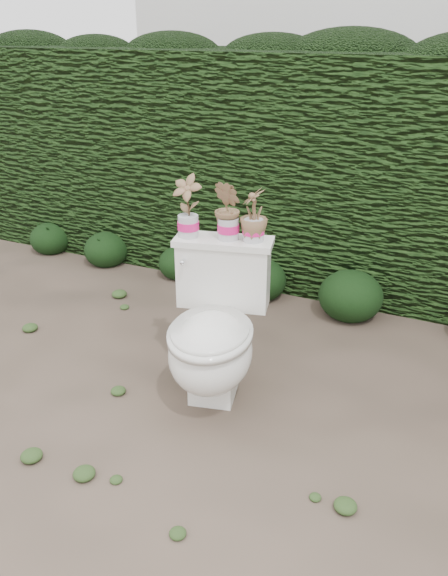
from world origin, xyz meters
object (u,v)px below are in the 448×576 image
at_px(potted_plant_center, 228,211).
at_px(potted_plant_right, 254,217).
at_px(potted_plant_left, 188,208).
at_px(toilet, 214,334).

distance_m(potted_plant_center, potted_plant_right, 0.13).
height_order(potted_plant_left, potted_plant_right, potted_plant_left).
bearing_deg(potted_plant_left, potted_plant_center, 18.45).
height_order(toilet, potted_plant_right, potted_plant_right).
bearing_deg(potted_plant_right, potted_plant_center, -96.00).
xyz_separation_m(toilet, potted_plant_right, (0.09, 0.27, 0.55)).
relative_size(potted_plant_left, potted_plant_center, 1.04).
bearing_deg(potted_plant_right, toilet, -38.19).
distance_m(potted_plant_left, potted_plant_center, 0.21).
xyz_separation_m(potted_plant_left, potted_plant_right, (0.32, 0.08, -0.02)).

